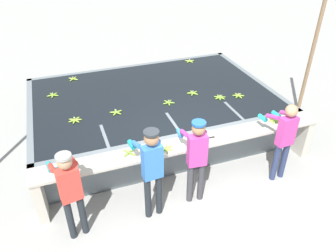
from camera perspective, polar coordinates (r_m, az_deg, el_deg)
ground_plane at (r=6.38m, az=3.96°, el=-10.60°), size 80.00×80.00×0.00m
wash_tank at (r=7.85m, az=-2.57°, el=2.68°), size 5.51×3.71×0.90m
work_ledge at (r=6.11m, az=3.36°, el=-4.73°), size 5.51×0.45×0.90m
worker_0 at (r=5.14m, az=-16.73°, el=-10.33°), size 0.48×0.74×1.62m
worker_1 at (r=5.21m, az=-2.87°, el=-6.88°), size 0.44×0.74×1.72m
worker_2 at (r=5.53m, az=4.96°, el=-4.87°), size 0.45×0.73×1.66m
worker_3 at (r=6.37m, az=19.58°, el=-1.58°), size 0.43×0.72×1.64m
banana_bunch_floating_0 at (r=6.84m, az=-15.90°, el=1.02°), size 0.28×0.28×0.08m
banana_bunch_floating_1 at (r=8.66m, az=-16.19°, el=7.90°), size 0.24×0.24×0.08m
banana_bunch_floating_2 at (r=7.52m, az=9.03°, el=4.96°), size 0.28×0.28×0.08m
banana_bunch_floating_3 at (r=7.98m, az=-19.41°, el=5.10°), size 0.27×0.28×0.08m
banana_bunch_floating_4 at (r=7.21m, az=0.11°, el=4.11°), size 0.27×0.27×0.08m
banana_bunch_floating_5 at (r=9.45m, az=3.78°, el=11.24°), size 0.26×0.28×0.08m
banana_bunch_floating_6 at (r=7.64m, az=4.34°, el=5.75°), size 0.28×0.27×0.08m
banana_bunch_floating_7 at (r=6.93m, az=-9.02°, el=2.39°), size 0.28×0.26×0.08m
banana_bunch_floating_8 at (r=7.68m, az=12.16°, el=5.21°), size 0.27×0.28×0.08m
banana_bunch_ledge_0 at (r=5.78m, az=-0.48°, el=-3.93°), size 0.28×0.27×0.08m
banana_bunch_ledge_1 at (r=5.73m, az=-6.77°, el=-4.61°), size 0.25×0.25×0.08m
banana_bunch_ledge_2 at (r=6.89m, az=18.07°, el=0.89°), size 0.28×0.28×0.08m
knife_0 at (r=6.16m, az=8.26°, el=-1.84°), size 0.35×0.04×0.02m
support_post_right at (r=8.70m, az=23.76°, el=11.44°), size 0.09×0.09×3.20m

